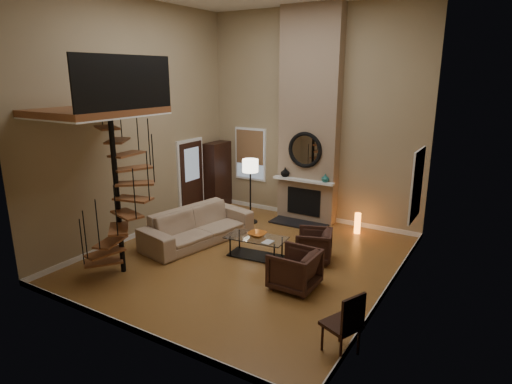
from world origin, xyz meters
The scene contains 32 objects.
ground centered at (0.00, 0.00, -0.01)m, with size 6.00×6.50×0.01m, color #A47035.
back_wall centered at (0.00, 3.25, 2.75)m, with size 6.00×0.02×5.50m, color #9D8965.
front_wall centered at (0.00, -3.25, 2.75)m, with size 6.00×0.02×5.50m, color #9D8965.
left_wall centered at (-3.00, 0.00, 2.75)m, with size 0.02×6.50×5.50m, color #9D8965.
right_wall centered at (3.00, 0.00, 2.75)m, with size 0.02×6.50×5.50m, color #9D8965.
baseboard_back centered at (0.00, 3.24, 0.06)m, with size 6.00×0.02×0.12m, color white.
baseboard_front centered at (0.00, -3.24, 0.06)m, with size 6.00×0.02×0.12m, color white.
baseboard_left centered at (-2.99, 0.00, 0.06)m, with size 0.02×6.50×0.12m, color white.
baseboard_right centered at (2.99, 0.00, 0.06)m, with size 0.02×6.50×0.12m, color white.
chimney_breast centered at (0.00, 3.06, 2.75)m, with size 1.60×0.38×5.50m, color #8B725A.
hearth centered at (0.00, 2.57, 0.02)m, with size 1.50×0.60×0.04m, color black.
firebox centered at (0.00, 2.86, 0.55)m, with size 0.95×0.02×0.72m, color black.
mantel centered at (0.00, 2.78, 1.15)m, with size 1.70×0.18×0.06m, color white.
mirror_frame centered at (0.00, 2.84, 1.95)m, with size 0.94×0.94×0.10m, color black.
mirror_disc centered at (0.00, 2.85, 1.95)m, with size 0.80×0.80×0.01m, color white.
vase_left centered at (-0.55, 2.82, 1.30)m, with size 0.24×0.24×0.25m, color black.
vase_right centered at (0.60, 2.82, 1.28)m, with size 0.20×0.20×0.21m, color #195A55.
window_back centered at (-1.90, 3.22, 1.62)m, with size 1.02×0.06×1.52m.
window_right centered at (2.97, 2.00, 1.63)m, with size 0.06×1.02×1.52m.
entry_door centered at (-2.95, 1.80, 1.05)m, with size 0.10×1.05×2.16m.
loft centered at (-2.04, -1.80, 3.24)m, with size 1.70×2.20×1.09m.
spiral_stair centered at (-1.78, -1.79, 1.78)m, with size 1.47×1.47×4.06m.
hutch centered at (-2.79, 2.83, 0.95)m, with size 0.41×0.87×1.95m, color black.
sofa centered at (-1.52, 0.27, 0.40)m, with size 2.73×1.07×0.80m, color tan.
armchair_near centered at (1.34, 0.69, 0.35)m, with size 0.72×0.74×0.67m, color #3B221B.
armchair_far centered at (1.53, -0.61, 0.35)m, with size 0.81×0.84×0.76m, color #3B221B.
coffee_table centered at (0.12, 0.21, 0.28)m, with size 1.36×0.78×0.48m.
bowl centered at (0.12, 0.26, 0.50)m, with size 0.39×0.39×0.10m, color orange.
book centered at (0.47, 0.06, 0.46)m, with size 0.20×0.26×0.03m, color gray.
floor_lamp centered at (-1.18, 2.06, 1.41)m, with size 0.42×0.42×1.72m.
accent_lamp centered at (1.54, 2.75, 0.25)m, with size 0.15×0.15×0.54m, color orange.
side_chair centered at (2.96, -2.08, 0.53)m, with size 0.61×0.61×0.99m.
Camera 1 is at (4.65, -7.28, 3.87)m, focal length 30.43 mm.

